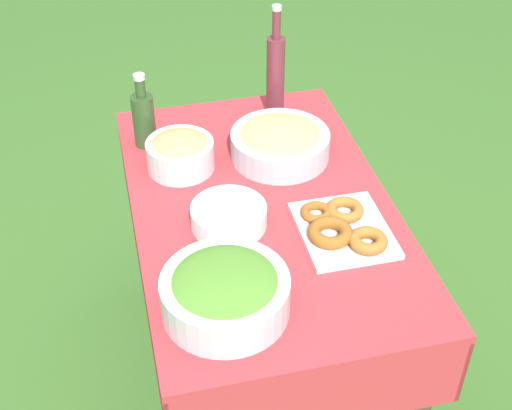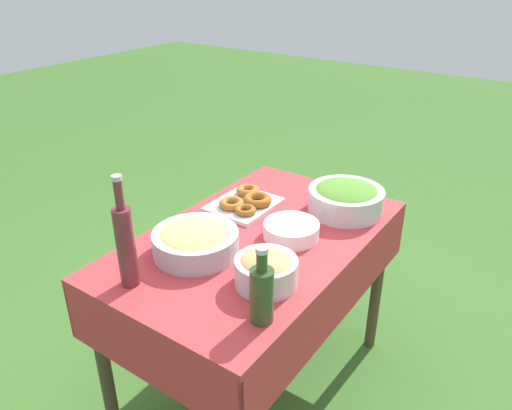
# 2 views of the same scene
# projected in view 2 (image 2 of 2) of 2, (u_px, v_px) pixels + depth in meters

# --- Properties ---
(ground_plane) EXTENTS (14.00, 14.00, 0.00)m
(ground_plane) POSITION_uv_depth(u_px,v_px,m) (256.00, 385.00, 2.24)
(ground_plane) COLOR #3D6B28
(picnic_table) EXTENTS (1.20, 0.74, 0.78)m
(picnic_table) POSITION_uv_depth(u_px,v_px,m) (256.00, 263.00, 1.94)
(picnic_table) COLOR #B73338
(picnic_table) RESTS_ON ground_plane
(salad_bowl) EXTENTS (0.31, 0.31, 0.12)m
(salad_bowl) POSITION_uv_depth(u_px,v_px,m) (346.00, 198.00, 2.04)
(salad_bowl) COLOR silver
(salad_bowl) RESTS_ON picnic_table
(pasta_bowl) EXTENTS (0.31, 0.31, 0.11)m
(pasta_bowl) POSITION_uv_depth(u_px,v_px,m) (196.00, 240.00, 1.76)
(pasta_bowl) COLOR #B2B7BC
(pasta_bowl) RESTS_ON picnic_table
(donut_platter) EXTENTS (0.30, 0.25, 0.05)m
(donut_platter) POSITION_uv_depth(u_px,v_px,m) (246.00, 202.00, 2.10)
(donut_platter) COLOR silver
(donut_platter) RESTS_ON picnic_table
(plate_stack) EXTENTS (0.21, 0.21, 0.06)m
(plate_stack) POSITION_uv_depth(u_px,v_px,m) (291.00, 230.00, 1.87)
(plate_stack) COLOR white
(plate_stack) RESTS_ON picnic_table
(olive_oil_bottle) EXTENTS (0.07, 0.07, 0.25)m
(olive_oil_bottle) POSITION_uv_depth(u_px,v_px,m) (262.00, 293.00, 1.42)
(olive_oil_bottle) COLOR #2D4723
(olive_oil_bottle) RESTS_ON picnic_table
(wine_bottle) EXTENTS (0.06, 0.06, 0.38)m
(wine_bottle) POSITION_uv_depth(u_px,v_px,m) (126.00, 243.00, 1.55)
(wine_bottle) COLOR maroon
(wine_bottle) RESTS_ON picnic_table
(bread_bowl) EXTENTS (0.21, 0.21, 0.11)m
(bread_bowl) POSITION_uv_depth(u_px,v_px,m) (266.00, 269.00, 1.59)
(bread_bowl) COLOR silver
(bread_bowl) RESTS_ON picnic_table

